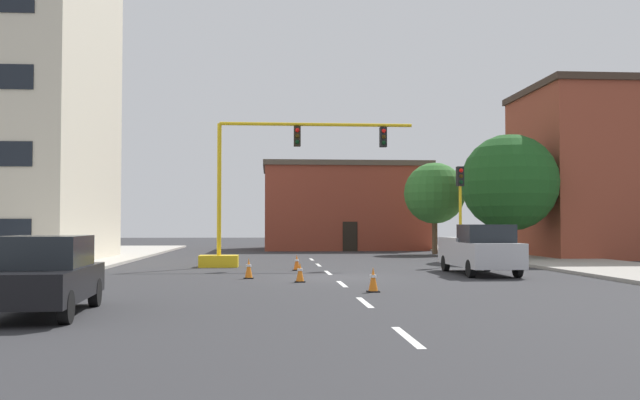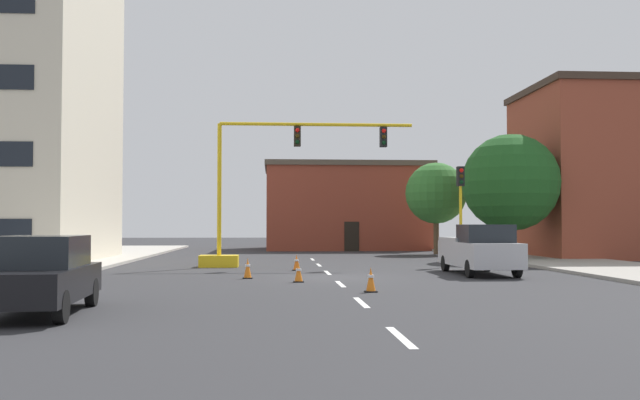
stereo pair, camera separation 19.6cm
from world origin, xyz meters
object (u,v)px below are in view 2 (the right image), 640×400
tree_right_far (436,193)px  traffic_cone_roadside_d (371,280)px  traffic_signal_gantry (248,218)px  pickup_truck_silver (479,250)px  traffic_light_pole_right (461,193)px  sedan_black_near_left (40,274)px  traffic_cone_roadside_a (248,269)px  traffic_cone_roadside_c (297,263)px  traffic_cone_roadside_b (299,273)px  tree_right_mid (511,183)px

tree_right_far → traffic_cone_roadside_d: (-8.03, -25.64, -3.72)m
traffic_cone_roadside_d → traffic_signal_gantry: bearing=107.9°
traffic_signal_gantry → pickup_truck_silver: traffic_signal_gantry is taller
traffic_light_pole_right → traffic_signal_gantry: bearing=-178.9°
sedan_black_near_left → traffic_cone_roadside_a: size_ratio=6.10×
sedan_black_near_left → traffic_light_pole_right: bearing=50.7°
tree_right_far → traffic_cone_roadside_c: (-9.88, -15.84, -3.74)m
traffic_cone_roadside_b → traffic_cone_roadside_c: size_ratio=0.98×
tree_right_far → traffic_cone_roadside_b: (-10.02, -21.96, -3.75)m
tree_right_mid → sedan_black_near_left: bearing=-130.0°
traffic_cone_roadside_a → traffic_cone_roadside_d: size_ratio=1.03×
sedan_black_near_left → traffic_cone_roadside_c: size_ratio=6.61×
tree_right_mid → sedan_black_near_left: tree_right_mid is taller
tree_right_mid → pickup_truck_silver: tree_right_mid is taller
traffic_cone_roadside_a → traffic_cone_roadside_b: 2.51m
traffic_light_pole_right → tree_right_mid: tree_right_mid is taller
tree_right_mid → traffic_cone_roadside_b: size_ratio=10.27×
pickup_truck_silver → traffic_cone_roadside_a: 9.30m
traffic_cone_roadside_c → traffic_cone_roadside_d: size_ratio=0.95×
traffic_cone_roadside_b → traffic_cone_roadside_d: (1.99, -3.68, 0.03)m
traffic_signal_gantry → traffic_cone_roadside_a: bearing=-88.0°
traffic_cone_roadside_d → tree_right_far: bearing=72.6°
sedan_black_near_left → traffic_cone_roadside_d: (8.02, 4.60, -0.53)m
sedan_black_near_left → traffic_cone_roadside_b: size_ratio=6.77×
traffic_cone_roadside_a → traffic_cone_roadside_d: (3.80, -5.42, -0.01)m
traffic_signal_gantry → traffic_cone_roadside_a: traffic_signal_gantry is taller
tree_right_far → traffic_cone_roadside_a: (-11.83, -20.22, -3.71)m
tree_right_mid → traffic_cone_roadside_a: bearing=-140.1°
traffic_light_pole_right → traffic_cone_roadside_d: size_ratio=6.53×
pickup_truck_silver → traffic_cone_roadside_c: 7.77m
traffic_cone_roadside_a → traffic_cone_roadside_b: bearing=-43.9°
tree_right_mid → traffic_cone_roadside_d: bearing=-120.8°
pickup_truck_silver → traffic_cone_roadside_a: pickup_truck_silver is taller
traffic_light_pole_right → traffic_cone_roadside_a: 12.79m
sedan_black_near_left → traffic_cone_roadside_d: 9.26m
traffic_signal_gantry → tree_right_far: 17.90m
pickup_truck_silver → traffic_cone_roadside_d: pickup_truck_silver is taller
tree_right_mid → sedan_black_near_left: 28.54m
sedan_black_near_left → traffic_cone_roadside_d: bearing=29.8°
pickup_truck_silver → traffic_cone_roadside_c: (-7.21, 2.84, -0.63)m
traffic_signal_gantry → sedan_black_near_left: 17.66m
traffic_signal_gantry → traffic_cone_roadside_b: traffic_signal_gantry is taller
sedan_black_near_left → traffic_cone_roadside_b: 10.26m
sedan_black_near_left → tree_right_mid: bearing=50.0°
tree_right_far → sedan_black_near_left: tree_right_far is taller
traffic_light_pole_right → traffic_cone_roadside_c: traffic_light_pole_right is taller
pickup_truck_silver → traffic_cone_roadside_b: pickup_truck_silver is taller
traffic_signal_gantry → traffic_cone_roadside_d: (4.05, -12.55, -1.94)m
traffic_cone_roadside_d → traffic_cone_roadside_c: bearing=100.7°
traffic_cone_roadside_a → traffic_cone_roadside_d: traffic_cone_roadside_a is taller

